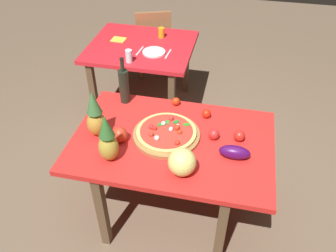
# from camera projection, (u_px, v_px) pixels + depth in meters

# --- Properties ---
(ground_plane) EXTENTS (10.00, 10.00, 0.00)m
(ground_plane) POSITION_uv_depth(u_px,v_px,m) (172.00, 207.00, 2.83)
(ground_plane) COLOR brown
(display_table) EXTENTS (1.36, 0.91, 0.74)m
(display_table) POSITION_uv_depth(u_px,v_px,m) (172.00, 148.00, 2.41)
(display_table) COLOR brown
(display_table) RESTS_ON ground_plane
(background_table) EXTENTS (1.03, 0.89, 0.74)m
(background_table) POSITION_uv_depth(u_px,v_px,m) (142.00, 54.00, 3.51)
(background_table) COLOR brown
(background_table) RESTS_ON ground_plane
(dining_chair) EXTENTS (0.51, 0.51, 0.85)m
(dining_chair) POSITION_uv_depth(u_px,v_px,m) (153.00, 39.00, 4.12)
(dining_chair) COLOR olive
(dining_chair) RESTS_ON ground_plane
(pizza_board) EXTENTS (0.46, 0.46, 0.02)m
(pizza_board) POSITION_uv_depth(u_px,v_px,m) (166.00, 135.00, 2.37)
(pizza_board) COLOR olive
(pizza_board) RESTS_ON display_table
(pizza) EXTENTS (0.41, 0.41, 0.06)m
(pizza) POSITION_uv_depth(u_px,v_px,m) (166.00, 132.00, 2.36)
(pizza) COLOR #D6BA64
(pizza) RESTS_ON pizza_board
(wine_bottle) EXTENTS (0.08, 0.08, 0.38)m
(wine_bottle) POSITION_uv_depth(u_px,v_px,m) (124.00, 85.00, 2.61)
(wine_bottle) COLOR black
(wine_bottle) RESTS_ON display_table
(pineapple_left) EXTENTS (0.13, 0.13, 0.35)m
(pineapple_left) POSITION_uv_depth(u_px,v_px,m) (108.00, 140.00, 2.12)
(pineapple_left) COLOR #AC9534
(pineapple_left) RESTS_ON display_table
(pineapple_right) EXTENTS (0.13, 0.13, 0.35)m
(pineapple_right) POSITION_uv_depth(u_px,v_px,m) (95.00, 116.00, 2.30)
(pineapple_right) COLOR #AF8730
(pineapple_right) RESTS_ON display_table
(melon) EXTENTS (0.17, 0.17, 0.17)m
(melon) POSITION_uv_depth(u_px,v_px,m) (182.00, 162.00, 2.07)
(melon) COLOR #E0D670
(melon) RESTS_ON display_table
(bell_pepper) EXTENTS (0.10, 0.10, 0.11)m
(bell_pepper) POSITION_uv_depth(u_px,v_px,m) (120.00, 135.00, 2.31)
(bell_pepper) COLOR red
(bell_pepper) RESTS_ON display_table
(eggplant) EXTENTS (0.20, 0.09, 0.09)m
(eggplant) POSITION_uv_depth(u_px,v_px,m) (235.00, 152.00, 2.19)
(eggplant) COLOR #410D4D
(eggplant) RESTS_ON display_table
(tomato_near_board) EXTENTS (0.07, 0.07, 0.07)m
(tomato_near_board) POSITION_uv_depth(u_px,v_px,m) (206.00, 114.00, 2.52)
(tomato_near_board) COLOR red
(tomato_near_board) RESTS_ON display_table
(tomato_by_bottle) EXTENTS (0.07, 0.07, 0.07)m
(tomato_by_bottle) POSITION_uv_depth(u_px,v_px,m) (214.00, 134.00, 2.34)
(tomato_by_bottle) COLOR red
(tomato_by_bottle) RESTS_ON display_table
(tomato_beside_pepper) EXTENTS (0.08, 0.08, 0.08)m
(tomato_beside_pepper) POSITION_uv_depth(u_px,v_px,m) (239.00, 136.00, 2.33)
(tomato_beside_pepper) COLOR red
(tomato_beside_pepper) RESTS_ON display_table
(tomato_at_corner) EXTENTS (0.06, 0.06, 0.06)m
(tomato_at_corner) POSITION_uv_depth(u_px,v_px,m) (176.00, 101.00, 2.65)
(tomato_at_corner) COLOR red
(tomato_at_corner) RESTS_ON display_table
(drinking_glass_juice) EXTENTS (0.07, 0.07, 0.10)m
(drinking_glass_juice) POSITION_uv_depth(u_px,v_px,m) (161.00, 33.00, 3.55)
(drinking_glass_juice) COLOR orange
(drinking_glass_juice) RESTS_ON background_table
(drinking_glass_water) EXTENTS (0.06, 0.06, 0.12)m
(drinking_glass_water) POSITION_uv_depth(u_px,v_px,m) (129.00, 56.00, 3.14)
(drinking_glass_water) COLOR silver
(drinking_glass_water) RESTS_ON background_table
(dinner_plate) EXTENTS (0.22, 0.22, 0.02)m
(dinner_plate) POSITION_uv_depth(u_px,v_px,m) (154.00, 52.00, 3.31)
(dinner_plate) COLOR white
(dinner_plate) RESTS_ON background_table
(fork_utensil) EXTENTS (0.03, 0.18, 0.01)m
(fork_utensil) POSITION_uv_depth(u_px,v_px,m) (140.00, 51.00, 3.34)
(fork_utensil) COLOR silver
(fork_utensil) RESTS_ON background_table
(knife_utensil) EXTENTS (0.03, 0.18, 0.01)m
(knife_utensil) POSITION_uv_depth(u_px,v_px,m) (168.00, 54.00, 3.29)
(knife_utensil) COLOR silver
(knife_utensil) RESTS_ON background_table
(napkin_folded) EXTENTS (0.15, 0.13, 0.01)m
(napkin_folded) POSITION_uv_depth(u_px,v_px,m) (119.00, 40.00, 3.53)
(napkin_folded) COLOR yellow
(napkin_folded) RESTS_ON background_table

